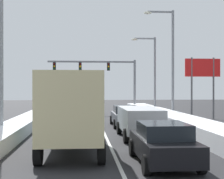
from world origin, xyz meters
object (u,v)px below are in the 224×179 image
at_px(sedan_black_right_lane_nearest, 163,143).
at_px(suv_navy_center_lane_third, 80,109).
at_px(street_lamp_right_near, 169,56).
at_px(street_lamp_left_mid, 8,49).
at_px(suv_silver_right_lane_second, 139,120).
at_px(sedan_white_center_lane_second, 76,119).
at_px(street_lamp_right_mid, 152,68).
at_px(box_truck_center_lane_nearest, 72,108).
at_px(roadside_sign_right, 203,74).
at_px(sedan_gray_right_lane_third, 126,116).
at_px(traffic_light_gantry, 104,72).

relative_size(sedan_black_right_lane_nearest, suv_navy_center_lane_third, 0.92).
xyz_separation_m(street_lamp_right_near, street_lamp_left_mid, (-11.54, -9.26, -0.65)).
distance_m(suv_silver_right_lane_second, sedan_white_center_lane_second, 5.24).
distance_m(sedan_white_center_lane_second, street_lamp_right_mid, 15.78).
bearing_deg(street_lamp_right_near, street_lamp_left_mid, -141.27).
relative_size(box_truck_center_lane_nearest, sedan_white_center_lane_second, 1.60).
bearing_deg(box_truck_center_lane_nearest, roadside_sign_right, 53.03).
height_order(sedan_gray_right_lane_third, sedan_white_center_lane_second, same).
xyz_separation_m(sedan_gray_right_lane_third, suv_navy_center_lane_third, (-3.30, 4.74, 0.25)).
bearing_deg(sedan_gray_right_lane_third, box_truck_center_lane_nearest, -109.95).
distance_m(traffic_light_gantry, street_lamp_right_mid, 7.01).
height_order(traffic_light_gantry, street_lamp_right_near, street_lamp_right_near).
xyz_separation_m(box_truck_center_lane_nearest, roadside_sign_right, (11.04, 14.67, 2.12)).
xyz_separation_m(suv_navy_center_lane_third, street_lamp_left_mid, (-3.93, -9.75, 3.91)).
bearing_deg(sedan_black_right_lane_nearest, suv_silver_right_lane_second, 88.18).
bearing_deg(suv_navy_center_lane_third, street_lamp_right_mid, 40.60).
xyz_separation_m(suv_navy_center_lane_third, roadside_sign_right, (10.84, 0.28, 3.00)).
height_order(suv_silver_right_lane_second, sedan_gray_right_lane_third, suv_silver_right_lane_second).
distance_m(street_lamp_right_mid, street_lamp_left_mid, 19.77).
distance_m(box_truck_center_lane_nearest, street_lamp_right_near, 16.36).
relative_size(sedan_gray_right_lane_third, roadside_sign_right, 0.82).
distance_m(suv_silver_right_lane_second, street_lamp_right_mid, 17.84).
height_order(suv_navy_center_lane_third, street_lamp_left_mid, street_lamp_left_mid).
relative_size(box_truck_center_lane_nearest, street_lamp_right_mid, 0.88).
bearing_deg(sedan_white_center_lane_second, street_lamp_left_mid, -140.66).
bearing_deg(suv_silver_right_lane_second, street_lamp_right_near, 67.03).
relative_size(suv_silver_right_lane_second, box_truck_center_lane_nearest, 0.68).
bearing_deg(sedan_gray_right_lane_third, roadside_sign_right, 33.66).
bearing_deg(street_lamp_left_mid, box_truck_center_lane_nearest, -51.22).
relative_size(street_lamp_right_near, street_lamp_left_mid, 1.15).
relative_size(sedan_gray_right_lane_third, box_truck_center_lane_nearest, 0.63).
bearing_deg(sedan_gray_right_lane_third, street_lamp_right_near, 44.62).
height_order(traffic_light_gantry, roadside_sign_right, traffic_light_gantry).
relative_size(sedan_gray_right_lane_third, street_lamp_right_mid, 0.55).
xyz_separation_m(sedan_gray_right_lane_third, street_lamp_left_mid, (-7.23, -5.00, 4.16)).
relative_size(box_truck_center_lane_nearest, street_lamp_left_mid, 0.87).
xyz_separation_m(sedan_gray_right_lane_third, box_truck_center_lane_nearest, (-3.50, -9.64, 1.14)).
height_order(traffic_light_gantry, street_lamp_left_mid, street_lamp_left_mid).
xyz_separation_m(sedan_white_center_lane_second, traffic_light_gantry, (2.97, 18.28, 3.96)).
relative_size(suv_silver_right_lane_second, street_lamp_left_mid, 0.60).
distance_m(sedan_gray_right_lane_third, sedan_white_center_lane_second, 4.06).
height_order(suv_navy_center_lane_third, roadside_sign_right, roadside_sign_right).
height_order(sedan_black_right_lane_nearest, sedan_white_center_lane_second, same).
bearing_deg(suv_silver_right_lane_second, sedan_gray_right_lane_third, 90.61).
xyz_separation_m(sedan_black_right_lane_nearest, street_lamp_right_mid, (4.31, 23.32, 4.14)).
bearing_deg(sedan_gray_right_lane_third, street_lamp_right_mid, 69.49).
relative_size(box_truck_center_lane_nearest, suv_navy_center_lane_third, 1.47).
height_order(suv_navy_center_lane_third, traffic_light_gantry, traffic_light_gantry).
bearing_deg(street_lamp_right_near, roadside_sign_right, 13.35).
bearing_deg(traffic_light_gantry, roadside_sign_right, -54.27).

